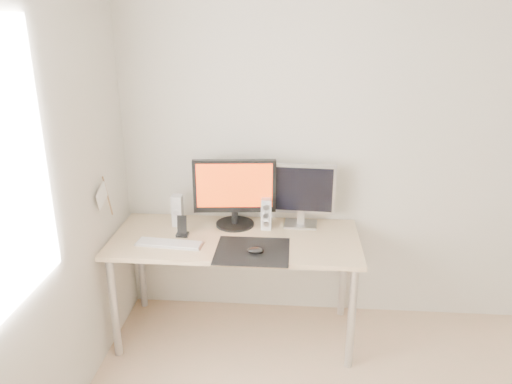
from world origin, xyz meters
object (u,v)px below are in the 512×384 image
object	(u,v)px
phone_dock	(182,230)
mouse	(255,250)
desk	(236,248)
speaker_right	(266,214)
speaker_left	(178,210)
keyboard	(169,243)
second_monitor	(302,192)
main_monitor	(235,191)

from	to	relation	value
phone_dock	mouse	bearing A→B (deg)	-23.97
desk	mouse	bearing A→B (deg)	-56.73
desk	speaker_right	bearing A→B (deg)	39.50
speaker_left	keyboard	world-z (taller)	speaker_left
mouse	keyboard	world-z (taller)	mouse
second_monitor	keyboard	xyz separation A→B (m)	(-0.82, -0.37, -0.23)
main_monitor	speaker_right	xyz separation A→B (m)	(0.21, -0.03, -0.15)
mouse	speaker_left	size ratio (longest dim) A/B	0.46
speaker_right	main_monitor	bearing A→B (deg)	172.36
second_monitor	speaker_left	size ratio (longest dim) A/B	2.10
keyboard	speaker_left	bearing A→B (deg)	92.39
second_monitor	phone_dock	world-z (taller)	second_monitor
keyboard	phone_dock	bearing A→B (deg)	68.71
second_monitor	mouse	bearing A→B (deg)	-121.38
second_monitor	keyboard	bearing A→B (deg)	-155.78
mouse	keyboard	size ratio (longest dim) A/B	0.23
mouse	phone_dock	bearing A→B (deg)	156.03
second_monitor	speaker_right	world-z (taller)	second_monitor
main_monitor	speaker_right	world-z (taller)	main_monitor
second_monitor	phone_dock	xyz separation A→B (m)	(-0.77, -0.23, -0.20)
second_monitor	speaker_left	xyz separation A→B (m)	(-0.83, -0.06, -0.13)
desk	phone_dock	world-z (taller)	phone_dock
main_monitor	speaker_left	distance (m)	0.42
mouse	speaker_right	world-z (taller)	speaker_right
speaker_right	phone_dock	xyz separation A→B (m)	(-0.54, -0.16, -0.06)
main_monitor	speaker_left	size ratio (longest dim) A/B	2.57
main_monitor	phone_dock	xyz separation A→B (m)	(-0.32, -0.19, -0.21)
desk	main_monitor	world-z (taller)	main_monitor
mouse	second_monitor	bearing A→B (deg)	58.62
main_monitor	speaker_left	world-z (taller)	main_monitor
mouse	main_monitor	distance (m)	0.50
main_monitor	speaker_left	bearing A→B (deg)	-176.82
desk	speaker_right	distance (m)	0.31
speaker_left	main_monitor	bearing A→B (deg)	3.18
speaker_left	keyboard	xyz separation A→B (m)	(0.01, -0.31, -0.10)
speaker_right	keyboard	xyz separation A→B (m)	(-0.59, -0.30, -0.10)
speaker_right	desk	bearing A→B (deg)	-140.50
main_monitor	speaker_right	distance (m)	0.26
speaker_right	phone_dock	world-z (taller)	speaker_right
mouse	keyboard	bearing A→B (deg)	171.51
desk	speaker_right	xyz separation A→B (m)	(0.19, 0.16, 0.19)
mouse	desk	world-z (taller)	mouse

